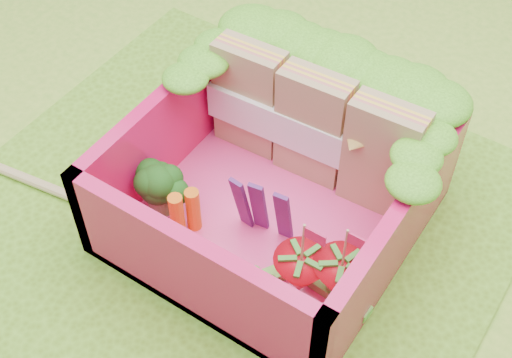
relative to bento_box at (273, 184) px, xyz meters
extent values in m
plane|color=#74B031|center=(-0.19, -0.18, -0.31)|extent=(14.00, 14.00, 0.00)
cube|color=#619622|center=(-0.19, -0.18, -0.29)|extent=(2.60, 2.60, 0.03)
cube|color=#F93F8E|center=(0.00, 0.00, -0.25)|extent=(1.30, 1.30, 0.05)
cube|color=#DD1256|center=(0.00, 0.61, 0.00)|extent=(1.30, 0.07, 0.55)
cube|color=#DD1256|center=(0.00, -0.61, 0.00)|extent=(1.30, 0.07, 0.55)
cube|color=#DD1256|center=(-0.61, 0.00, 0.00)|extent=(0.07, 1.30, 0.55)
cube|color=#DD1256|center=(0.61, 0.00, 0.00)|extent=(0.07, 1.30, 0.55)
ellipsoid|color=#347D16|center=(-0.50, 0.58, 0.33)|extent=(0.30, 0.30, 0.11)
ellipsoid|color=#347D16|center=(-0.38, 0.58, 0.33)|extent=(0.30, 0.30, 0.11)
ellipsoid|color=#347D16|center=(-0.25, 0.58, 0.33)|extent=(0.30, 0.30, 0.11)
ellipsoid|color=#347D16|center=(-0.13, 0.58, 0.33)|extent=(0.30, 0.30, 0.11)
ellipsoid|color=#347D16|center=(0.00, 0.58, 0.33)|extent=(0.30, 0.30, 0.11)
ellipsoid|color=#347D16|center=(0.12, 0.58, 0.33)|extent=(0.30, 0.30, 0.11)
ellipsoid|color=#347D16|center=(0.25, 0.58, 0.33)|extent=(0.30, 0.30, 0.11)
ellipsoid|color=#347D16|center=(0.37, 0.58, 0.33)|extent=(0.30, 0.30, 0.11)
ellipsoid|color=#347D16|center=(0.50, 0.58, 0.33)|extent=(0.30, 0.30, 0.11)
ellipsoid|color=#347D16|center=(-0.58, 0.10, 0.33)|extent=(0.27, 0.27, 0.10)
ellipsoid|color=#347D16|center=(-0.58, 0.24, 0.33)|extent=(0.27, 0.27, 0.10)
ellipsoid|color=#347D16|center=(-0.58, 0.38, 0.33)|extent=(0.27, 0.27, 0.10)
ellipsoid|color=#347D16|center=(0.58, 0.10, 0.33)|extent=(0.27, 0.27, 0.10)
ellipsoid|color=#347D16|center=(0.58, 0.24, 0.33)|extent=(0.27, 0.27, 0.10)
ellipsoid|color=#347D16|center=(0.58, 0.38, 0.33)|extent=(0.27, 0.27, 0.10)
cube|color=tan|center=(-0.37, 0.36, 0.08)|extent=(0.36, 0.16, 0.62)
cube|color=tan|center=(0.00, 0.36, 0.08)|extent=(0.36, 0.16, 0.62)
cube|color=tan|center=(0.37, 0.36, 0.08)|extent=(0.36, 0.16, 0.62)
cube|color=white|center=(0.00, 0.36, 0.05)|extent=(1.12, 0.22, 0.20)
cylinder|color=#5D9548|center=(-0.47, -0.27, -0.16)|extent=(0.12, 0.12, 0.13)
ellipsoid|color=#1A4712|center=(-0.47, -0.27, -0.04)|extent=(0.32, 0.32, 0.12)
cylinder|color=#FF6015|center=(-0.30, -0.35, -0.09)|extent=(0.07, 0.07, 0.28)
cylinder|color=#FF6015|center=(-0.27, -0.27, -0.10)|extent=(0.07, 0.07, 0.25)
cube|color=#571B60|center=(-0.07, -0.15, -0.04)|extent=(0.07, 0.03, 0.38)
cube|color=#571B60|center=(0.00, -0.12, -0.04)|extent=(0.07, 0.03, 0.38)
cube|color=#571B60|center=(0.13, -0.11, -0.04)|extent=(0.07, 0.03, 0.38)
cone|color=red|center=(0.33, -0.30, -0.10)|extent=(0.24, 0.24, 0.24)
cylinder|color=tan|center=(0.33, -0.30, 0.14)|extent=(0.01, 0.01, 0.24)
cube|color=#D2235B|center=(0.38, -0.30, 0.22)|extent=(0.10, 0.01, 0.06)
cone|color=red|center=(0.49, -0.23, -0.10)|extent=(0.25, 0.25, 0.25)
cylinder|color=tan|center=(0.49, -0.23, 0.14)|extent=(0.01, 0.01, 0.24)
cube|color=#D2235B|center=(0.54, -0.23, 0.22)|extent=(0.10, 0.01, 0.06)
cube|color=#5DC13C|center=(0.50, -0.08, -0.20)|extent=(0.30, 0.25, 0.05)
cube|color=#5DC13C|center=(0.50, -0.24, -0.20)|extent=(0.33, 0.10, 0.05)
cube|color=#5DC13C|center=(0.18, -0.35, -0.20)|extent=(0.23, 0.31, 0.05)
cube|color=tan|center=(-1.34, -0.51, -0.25)|extent=(1.96, 0.32, 0.05)
cube|color=tan|center=(-1.28, -0.50, -0.25)|extent=(1.96, 0.32, 0.05)
camera|label=1|loc=(1.12, -1.83, 2.51)|focal=50.00mm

